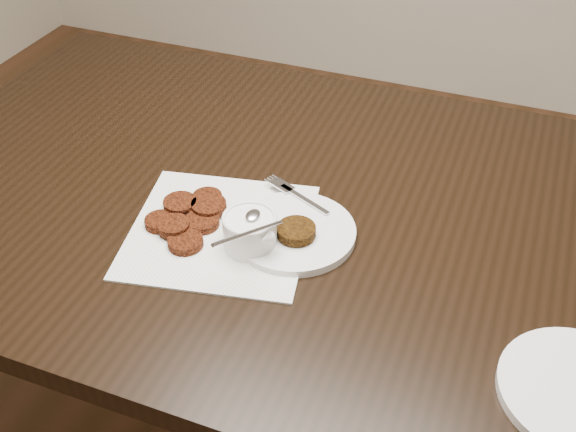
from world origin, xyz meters
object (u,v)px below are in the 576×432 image
(table, at_px, (278,340))
(sauce_ramekin, at_px, (249,216))
(napkin, at_px, (220,231))
(plate_with_patty, at_px, (294,229))

(table, relative_size, sauce_ramekin, 11.98)
(napkin, bearing_deg, sauce_ramekin, -16.21)
(table, relative_size, napkin, 4.97)
(napkin, bearing_deg, plate_with_patty, 16.24)
(table, distance_m, sauce_ramekin, 0.46)
(table, distance_m, napkin, 0.40)
(sauce_ramekin, bearing_deg, plate_with_patty, 43.96)
(table, relative_size, plate_with_patty, 7.10)
(napkin, relative_size, plate_with_patty, 1.43)
(napkin, xyz_separation_m, plate_with_patty, (0.12, 0.03, 0.01))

